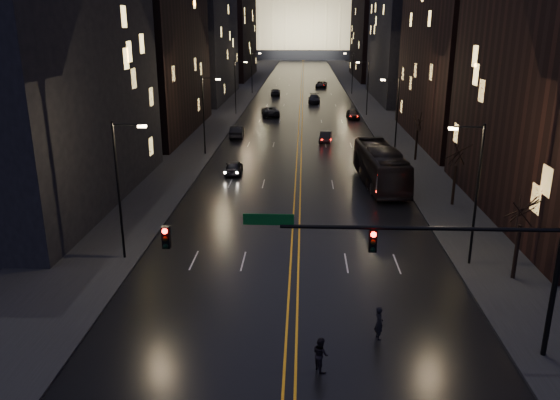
# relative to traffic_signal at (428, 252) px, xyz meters

# --- Properties ---
(ground) EXTENTS (900.00, 900.00, 0.00)m
(ground) POSITION_rel_traffic_signal_xyz_m (-5.91, 0.00, -5.10)
(ground) COLOR black
(ground) RESTS_ON ground
(road) EXTENTS (20.00, 320.00, 0.02)m
(road) POSITION_rel_traffic_signal_xyz_m (-5.91, 130.00, -5.09)
(road) COLOR black
(road) RESTS_ON ground
(sidewalk_left) EXTENTS (8.00, 320.00, 0.16)m
(sidewalk_left) POSITION_rel_traffic_signal_xyz_m (-19.91, 130.00, -5.02)
(sidewalk_left) COLOR black
(sidewalk_left) RESTS_ON ground
(sidewalk_right) EXTENTS (8.00, 320.00, 0.16)m
(sidewalk_right) POSITION_rel_traffic_signal_xyz_m (8.09, 130.00, -5.02)
(sidewalk_right) COLOR black
(sidewalk_right) RESTS_ON ground
(center_line) EXTENTS (0.62, 320.00, 0.01)m
(center_line) POSITION_rel_traffic_signal_xyz_m (-5.91, 130.00, -5.08)
(center_line) COLOR orange
(center_line) RESTS_ON road
(building_left_near) EXTENTS (12.00, 28.00, 22.00)m
(building_left_near) POSITION_rel_traffic_signal_xyz_m (-26.91, 22.00, 5.90)
(building_left_near) COLOR black
(building_left_near) RESTS_ON ground
(building_left_mid) EXTENTS (12.00, 30.00, 28.00)m
(building_left_mid) POSITION_rel_traffic_signal_xyz_m (-26.91, 54.00, 8.90)
(building_left_mid) COLOR black
(building_left_mid) RESTS_ON ground
(building_left_far) EXTENTS (12.00, 34.00, 20.00)m
(building_left_far) POSITION_rel_traffic_signal_xyz_m (-26.91, 92.00, 4.90)
(building_left_far) COLOR black
(building_left_far) RESTS_ON ground
(building_left_dist) EXTENTS (12.00, 40.00, 24.00)m
(building_left_dist) POSITION_rel_traffic_signal_xyz_m (-26.91, 140.00, 6.90)
(building_left_dist) COLOR black
(building_left_dist) RESTS_ON ground
(building_right_mid) EXTENTS (12.00, 34.00, 26.00)m
(building_right_mid) POSITION_rel_traffic_signal_xyz_m (15.09, 92.00, 7.90)
(building_right_mid) COLOR black
(building_right_mid) RESTS_ON ground
(building_right_dist) EXTENTS (12.00, 40.00, 22.00)m
(building_right_dist) POSITION_rel_traffic_signal_xyz_m (15.09, 140.00, 5.90)
(building_right_dist) COLOR black
(building_right_dist) RESTS_ON ground
(capitol) EXTENTS (90.00, 50.00, 58.50)m
(capitol) POSITION_rel_traffic_signal_xyz_m (-5.91, 250.00, 12.05)
(capitol) COLOR black
(capitol) RESTS_ON ground
(traffic_signal) EXTENTS (17.29, 0.45, 7.00)m
(traffic_signal) POSITION_rel_traffic_signal_xyz_m (0.00, 0.00, 0.00)
(traffic_signal) COLOR black
(traffic_signal) RESTS_ON ground
(streetlamp_right_near) EXTENTS (2.13, 0.25, 9.00)m
(streetlamp_right_near) POSITION_rel_traffic_signal_xyz_m (4.91, 10.00, -0.02)
(streetlamp_right_near) COLOR black
(streetlamp_right_near) RESTS_ON ground
(streetlamp_left_near) EXTENTS (2.13, 0.25, 9.00)m
(streetlamp_left_near) POSITION_rel_traffic_signal_xyz_m (-16.72, 10.00, -0.02)
(streetlamp_left_near) COLOR black
(streetlamp_left_near) RESTS_ON ground
(streetlamp_right_mid) EXTENTS (2.13, 0.25, 9.00)m
(streetlamp_right_mid) POSITION_rel_traffic_signal_xyz_m (4.91, 40.00, -0.02)
(streetlamp_right_mid) COLOR black
(streetlamp_right_mid) RESTS_ON ground
(streetlamp_left_mid) EXTENTS (2.13, 0.25, 9.00)m
(streetlamp_left_mid) POSITION_rel_traffic_signal_xyz_m (-16.72, 40.00, -0.02)
(streetlamp_left_mid) COLOR black
(streetlamp_left_mid) RESTS_ON ground
(streetlamp_right_far) EXTENTS (2.13, 0.25, 9.00)m
(streetlamp_right_far) POSITION_rel_traffic_signal_xyz_m (4.91, 70.00, -0.02)
(streetlamp_right_far) COLOR black
(streetlamp_right_far) RESTS_ON ground
(streetlamp_left_far) EXTENTS (2.13, 0.25, 9.00)m
(streetlamp_left_far) POSITION_rel_traffic_signal_xyz_m (-16.72, 70.00, -0.02)
(streetlamp_left_far) COLOR black
(streetlamp_left_far) RESTS_ON ground
(streetlamp_right_dist) EXTENTS (2.13, 0.25, 9.00)m
(streetlamp_right_dist) POSITION_rel_traffic_signal_xyz_m (4.91, 100.00, -0.02)
(streetlamp_right_dist) COLOR black
(streetlamp_right_dist) RESTS_ON ground
(streetlamp_left_dist) EXTENTS (2.13, 0.25, 9.00)m
(streetlamp_left_dist) POSITION_rel_traffic_signal_xyz_m (-16.72, 100.00, -0.02)
(streetlamp_left_dist) COLOR black
(streetlamp_left_dist) RESTS_ON ground
(tree_right_near) EXTENTS (2.40, 2.40, 6.65)m
(tree_right_near) POSITION_rel_traffic_signal_xyz_m (7.09, 8.00, -0.58)
(tree_right_near) COLOR black
(tree_right_near) RESTS_ON ground
(tree_right_mid) EXTENTS (2.40, 2.40, 6.65)m
(tree_right_mid) POSITION_rel_traffic_signal_xyz_m (7.09, 22.00, -0.58)
(tree_right_mid) COLOR black
(tree_right_mid) RESTS_ON ground
(tree_right_far) EXTENTS (2.40, 2.40, 6.65)m
(tree_right_far) POSITION_rel_traffic_signal_xyz_m (7.09, 38.00, -0.58)
(tree_right_far) COLOR black
(tree_right_far) RESTS_ON ground
(bus) EXTENTS (3.95, 13.15, 3.61)m
(bus) POSITION_rel_traffic_signal_xyz_m (1.86, 28.28, -3.30)
(bus) COLOR black
(bus) RESTS_ON ground
(oncoming_car_a) EXTENTS (1.80, 4.21, 1.42)m
(oncoming_car_a) POSITION_rel_traffic_signal_xyz_m (-12.50, 31.57, -4.39)
(oncoming_car_a) COLOR black
(oncoming_car_a) RESTS_ON ground
(oncoming_car_b) EXTENTS (1.92, 4.94, 1.60)m
(oncoming_car_b) POSITION_rel_traffic_signal_xyz_m (-14.41, 50.50, -4.30)
(oncoming_car_b) COLOR black
(oncoming_car_b) RESTS_ON ground
(oncoming_car_c) EXTENTS (3.49, 6.23, 1.65)m
(oncoming_car_c) POSITION_rel_traffic_signal_xyz_m (-10.99, 69.15, -4.28)
(oncoming_car_c) COLOR black
(oncoming_car_c) RESTS_ON ground
(oncoming_car_d) EXTENTS (2.15, 4.98, 1.43)m
(oncoming_car_d) POSITION_rel_traffic_signal_xyz_m (-11.58, 97.25, -4.39)
(oncoming_car_d) COLOR black
(oncoming_car_d) RESTS_ON ground
(receding_car_a) EXTENTS (1.86, 4.21, 1.34)m
(receding_car_a) POSITION_rel_traffic_signal_xyz_m (-2.57, 47.91, -4.43)
(receding_car_a) COLOR black
(receding_car_a) RESTS_ON ground
(receding_car_b) EXTENTS (2.07, 4.64, 1.55)m
(receding_car_b) POSITION_rel_traffic_signal_xyz_m (2.54, 66.65, -4.33)
(receding_car_b) COLOR black
(receding_car_b) RESTS_ON ground
(receding_car_c) EXTENTS (2.42, 5.67, 1.63)m
(receding_car_c) POSITION_rel_traffic_signal_xyz_m (-3.41, 85.37, -4.29)
(receding_car_c) COLOR black
(receding_car_c) RESTS_ON ground
(receding_car_d) EXTENTS (3.12, 5.75, 1.53)m
(receding_car_d) POSITION_rel_traffic_signal_xyz_m (-1.25, 113.36, -4.34)
(receding_car_d) COLOR black
(receding_car_d) RESTS_ON ground
(pedestrian_a) EXTENTS (0.55, 0.71, 1.71)m
(pedestrian_a) POSITION_rel_traffic_signal_xyz_m (-1.71, 1.26, -4.25)
(pedestrian_a) COLOR black
(pedestrian_a) RESTS_ON ground
(pedestrian_b) EXTENTS (0.74, 0.88, 1.59)m
(pedestrian_b) POSITION_rel_traffic_signal_xyz_m (-4.58, -1.37, -4.31)
(pedestrian_b) COLOR black
(pedestrian_b) RESTS_ON ground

